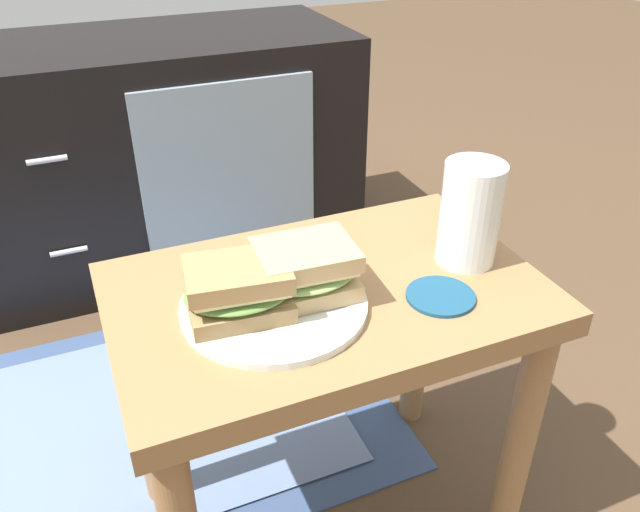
{
  "coord_description": "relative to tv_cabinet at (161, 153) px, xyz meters",
  "views": [
    {
      "loc": [
        -0.28,
        -0.63,
        0.94
      ],
      "look_at": [
        -0.01,
        0.0,
        0.51
      ],
      "focal_mm": 36.24,
      "sensor_mm": 36.0,
      "label": 1
    }
  ],
  "objects": [
    {
      "name": "sandwich_back",
      "position": [
        0.02,
        -0.96,
        0.21
      ],
      "size": [
        0.13,
        0.11,
        0.07
      ],
      "color": "tan",
      "rests_on": "plate"
    },
    {
      "name": "side_table",
      "position": [
        0.05,
        -0.95,
        0.08
      ],
      "size": [
        0.56,
        0.36,
        0.46
      ],
      "color": "olive",
      "rests_on": "ground"
    },
    {
      "name": "sandwich_front",
      "position": [
        -0.07,
        -0.97,
        0.21
      ],
      "size": [
        0.14,
        0.11,
        0.07
      ],
      "color": "#9E7A4C",
      "rests_on": "plate"
    },
    {
      "name": "plate",
      "position": [
        -0.03,
        -0.97,
        0.17
      ],
      "size": [
        0.23,
        0.23,
        0.01
      ],
      "primitive_type": "cylinder",
      "color": "silver",
      "rests_on": "side_table"
    },
    {
      "name": "beer_glass",
      "position": [
        0.25,
        -0.96,
        0.24
      ],
      "size": [
        0.08,
        0.08,
        0.14
      ],
      "color": "silver",
      "rests_on": "side_table"
    },
    {
      "name": "tv_cabinet",
      "position": [
        0.0,
        0.0,
        0.0
      ],
      "size": [
        0.96,
        0.46,
        0.58
      ],
      "color": "black",
      "rests_on": "ground"
    },
    {
      "name": "area_rug",
      "position": [
        -0.28,
        -0.62,
        -0.29
      ],
      "size": [
        1.11,
        0.64,
        0.01
      ],
      "color": "#384C72",
      "rests_on": "ground"
    },
    {
      "name": "coaster",
      "position": [
        0.17,
        -1.03,
        0.17
      ],
      "size": [
        0.09,
        0.09,
        0.01
      ],
      "primitive_type": "cylinder",
      "color": "navy",
      "rests_on": "side_table"
    }
  ]
}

